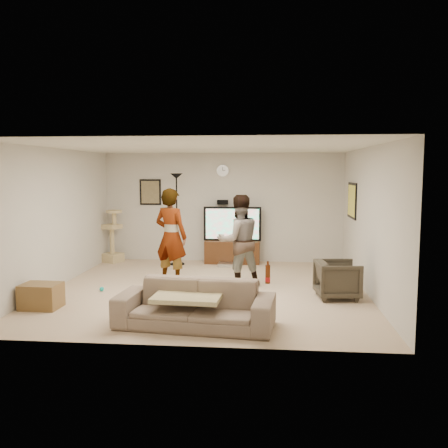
# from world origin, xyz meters

# --- Properties ---
(floor) EXTENTS (5.50, 5.50, 0.02)m
(floor) POSITION_xyz_m (0.00, 0.00, -0.01)
(floor) COLOR #C0AB8D
(floor) RESTS_ON ground
(ceiling) EXTENTS (5.50, 5.50, 0.02)m
(ceiling) POSITION_xyz_m (0.00, 0.00, 2.51)
(ceiling) COLOR silver
(ceiling) RESTS_ON wall_back
(wall_back) EXTENTS (5.50, 0.04, 2.50)m
(wall_back) POSITION_xyz_m (0.00, 2.75, 1.25)
(wall_back) COLOR beige
(wall_back) RESTS_ON floor
(wall_front) EXTENTS (5.50, 0.04, 2.50)m
(wall_front) POSITION_xyz_m (0.00, -2.75, 1.25)
(wall_front) COLOR beige
(wall_front) RESTS_ON floor
(wall_left) EXTENTS (0.04, 5.50, 2.50)m
(wall_left) POSITION_xyz_m (-2.75, 0.00, 1.25)
(wall_left) COLOR beige
(wall_left) RESTS_ON floor
(wall_right) EXTENTS (0.04, 5.50, 2.50)m
(wall_right) POSITION_xyz_m (2.75, 0.00, 1.25)
(wall_right) COLOR beige
(wall_right) RESTS_ON floor
(wall_clock) EXTENTS (0.26, 0.04, 0.26)m
(wall_clock) POSITION_xyz_m (0.00, 2.72, 2.10)
(wall_clock) COLOR white
(wall_clock) RESTS_ON wall_back
(wall_speaker) EXTENTS (0.25, 0.10, 0.10)m
(wall_speaker) POSITION_xyz_m (0.00, 2.69, 1.38)
(wall_speaker) COLOR black
(wall_speaker) RESTS_ON wall_back
(picture_back) EXTENTS (0.42, 0.03, 0.52)m
(picture_back) POSITION_xyz_m (-1.70, 2.73, 1.60)
(picture_back) COLOR brown
(picture_back) RESTS_ON wall_back
(picture_right) EXTENTS (0.03, 0.78, 0.62)m
(picture_right) POSITION_xyz_m (2.73, 1.60, 1.50)
(picture_right) COLOR #FFEA4C
(picture_right) RESTS_ON wall_right
(tv_stand) EXTENTS (1.24, 0.45, 0.52)m
(tv_stand) POSITION_xyz_m (0.24, 2.50, 0.26)
(tv_stand) COLOR #3C2110
(tv_stand) RESTS_ON floor
(console_box) EXTENTS (0.40, 0.30, 0.07)m
(console_box) POSITION_xyz_m (0.16, 2.11, 0.04)
(console_box) COLOR #B5B5B5
(console_box) RESTS_ON floor
(tv) EXTENTS (1.30, 0.08, 0.77)m
(tv) POSITION_xyz_m (0.24, 2.50, 0.90)
(tv) COLOR black
(tv) RESTS_ON tv_stand
(tv_screen) EXTENTS (1.20, 0.01, 0.68)m
(tv_screen) POSITION_xyz_m (0.24, 2.46, 0.90)
(tv_screen) COLOR #21DD9A
(tv_screen) RESTS_ON tv
(floor_lamp) EXTENTS (0.32, 0.32, 2.04)m
(floor_lamp) POSITION_xyz_m (-0.98, 2.21, 1.02)
(floor_lamp) COLOR black
(floor_lamp) RESTS_ON floor
(cat_tree) EXTENTS (0.51, 0.51, 1.21)m
(cat_tree) POSITION_xyz_m (-2.53, 2.38, 0.61)
(cat_tree) COLOR tan
(cat_tree) RESTS_ON floor
(person_left) EXTENTS (0.76, 0.64, 1.78)m
(person_left) POSITION_xyz_m (-0.73, 0.36, 0.89)
(person_left) COLOR #929396
(person_left) RESTS_ON floor
(person_right) EXTENTS (0.99, 0.89, 1.67)m
(person_right) POSITION_xyz_m (0.53, 0.34, 0.84)
(person_right) COLOR #336388
(person_right) RESTS_ON floor
(sofa) EXTENTS (2.19, 1.04, 0.62)m
(sofa) POSITION_xyz_m (0.08, -2.01, 0.31)
(sofa) COLOR #766353
(sofa) RESTS_ON floor
(throw_blanket) EXTENTS (0.94, 0.75, 0.06)m
(throw_blanket) POSITION_xyz_m (-0.01, -2.01, 0.42)
(throw_blanket) COLOR #CCBA7F
(throw_blanket) RESTS_ON sofa
(beer_bottle) EXTENTS (0.06, 0.06, 0.25)m
(beer_bottle) POSITION_xyz_m (1.06, -2.01, 0.74)
(beer_bottle) COLOR #571F06
(beer_bottle) RESTS_ON sofa
(armchair) EXTENTS (0.76, 0.74, 0.63)m
(armchair) POSITION_xyz_m (2.20, -0.35, 0.31)
(armchair) COLOR #342F25
(armchair) RESTS_ON floor
(side_table) EXTENTS (0.59, 0.45, 0.38)m
(side_table) POSITION_xyz_m (-2.40, -1.37, 0.19)
(side_table) COLOR brown
(side_table) RESTS_ON floor
(toy_ball) EXTENTS (0.08, 0.08, 0.08)m
(toy_ball) POSITION_xyz_m (-1.84, -0.28, 0.04)
(toy_ball) COLOR #12AFA8
(toy_ball) RESTS_ON floor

